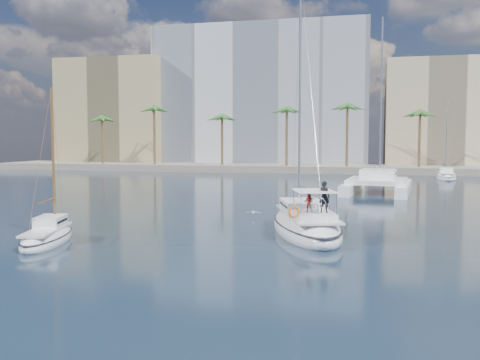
# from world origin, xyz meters

# --- Properties ---
(ground) EXTENTS (160.00, 160.00, 0.00)m
(ground) POSITION_xyz_m (0.00, 0.00, 0.00)
(ground) COLOR black
(ground) RESTS_ON ground
(quay) EXTENTS (120.00, 14.00, 1.20)m
(quay) POSITION_xyz_m (0.00, 61.00, 0.60)
(quay) COLOR gray
(quay) RESTS_ON ground
(building_modern) EXTENTS (42.00, 16.00, 28.00)m
(building_modern) POSITION_xyz_m (-12.00, 73.00, 14.00)
(building_modern) COLOR silver
(building_modern) RESTS_ON ground
(building_tan_left) EXTENTS (22.00, 14.00, 22.00)m
(building_tan_left) POSITION_xyz_m (-42.00, 69.00, 11.00)
(building_tan_left) COLOR tan
(building_tan_left) RESTS_ON ground
(building_beige) EXTENTS (20.00, 14.00, 20.00)m
(building_beige) POSITION_xyz_m (22.00, 70.00, 10.00)
(building_beige) COLOR beige
(building_beige) RESTS_ON ground
(palm_left) EXTENTS (3.60, 3.60, 12.30)m
(palm_left) POSITION_xyz_m (-34.00, 57.00, 10.28)
(palm_left) COLOR brown
(palm_left) RESTS_ON ground
(palm_centre) EXTENTS (3.60, 3.60, 12.30)m
(palm_centre) POSITION_xyz_m (0.00, 57.00, 10.28)
(palm_centre) COLOR brown
(palm_centre) RESTS_ON ground
(main_sloop) EXTENTS (6.87, 12.03, 17.03)m
(main_sloop) POSITION_xyz_m (5.23, -2.24, 0.53)
(main_sloop) COLOR white
(main_sloop) RESTS_ON ground
(small_sloop) EXTENTS (3.56, 6.72, 9.23)m
(small_sloop) POSITION_xyz_m (-8.37, -8.71, 0.37)
(small_sloop) COLOR white
(small_sloop) RESTS_ON ground
(catamaran) EXTENTS (7.96, 13.84, 19.12)m
(catamaran) POSITION_xyz_m (10.00, 24.72, 1.18)
(catamaran) COLOR white
(catamaran) RESTS_ON ground
(seagull) EXTENTS (1.11, 0.48, 0.20)m
(seagull) POSITION_xyz_m (0.69, 3.75, 0.34)
(seagull) COLOR silver
(seagull) RESTS_ON ground
(moored_yacht_a) EXTENTS (3.37, 9.52, 11.90)m
(moored_yacht_a) POSITION_xyz_m (20.00, 47.00, 0.00)
(moored_yacht_a) COLOR white
(moored_yacht_a) RESTS_ON ground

